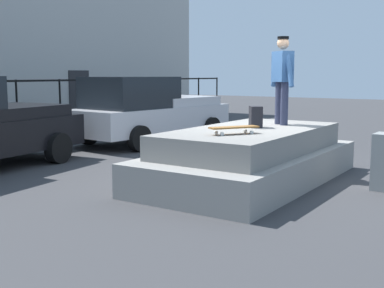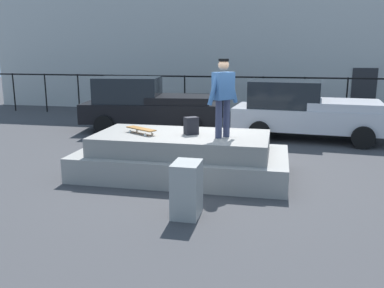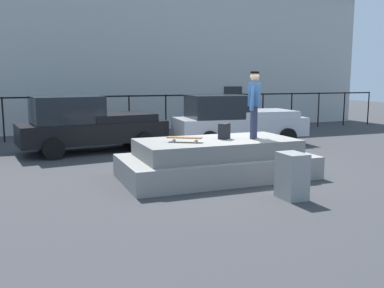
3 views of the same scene
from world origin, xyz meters
name	(u,v)px [view 3 (image 3 of 3)]	position (x,y,z in m)	size (l,w,h in m)	color
ground_plane	(233,173)	(0.00, 0.00, 0.00)	(60.00, 60.00, 0.00)	#38383A
concrete_ledge	(217,160)	(-0.59, -0.28, 0.42)	(4.56, 2.29, 0.93)	gray
skateboarder	(254,100)	(0.32, -0.44, 1.85)	(0.59, 0.69, 1.61)	#2D334C
skateboard	(185,138)	(-1.47, -0.42, 1.03)	(0.79, 0.60, 0.12)	brown
backpack	(224,131)	(-0.38, -0.26, 1.11)	(0.28, 0.20, 0.38)	black
car_black_pickup_near	(88,124)	(-2.95, 4.58, 0.90)	(4.85, 2.45, 1.82)	black
car_silver_pickup_mid	(235,120)	(2.29, 4.31, 0.90)	(4.84, 2.46, 1.79)	#B7B7BC
utility_box	(292,176)	(0.02, -2.50, 0.46)	(0.44, 0.60, 0.92)	gray
fence_row	(148,108)	(0.00, 7.89, 1.15)	(24.06, 0.06, 1.71)	black
warehouse_building	(120,56)	(0.00, 13.04, 3.56)	(25.17, 7.00, 7.10)	#B2B2AD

